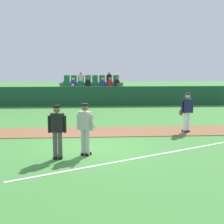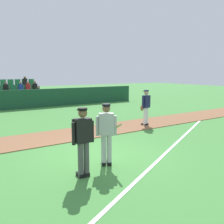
# 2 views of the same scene
# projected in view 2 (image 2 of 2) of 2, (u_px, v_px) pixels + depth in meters

# --- Properties ---
(ground_plane) EXTENTS (80.00, 80.00, 0.00)m
(ground_plane) POSITION_uv_depth(u_px,v_px,m) (98.00, 155.00, 7.80)
(ground_plane) COLOR #42843A
(infield_dirt_path) EXTENTS (28.00, 2.15, 0.03)m
(infield_dirt_path) POSITION_uv_depth(u_px,v_px,m) (63.00, 135.00, 10.17)
(infield_dirt_path) COLOR brown
(infield_dirt_path) RESTS_ON ground
(foul_line_chalk) EXTENTS (10.68, 5.65, 0.01)m
(foul_line_chalk) POSITION_uv_depth(u_px,v_px,m) (175.00, 144.00, 9.00)
(foul_line_chalk) COLOR white
(foul_line_chalk) RESTS_ON ground
(dugout_fence) EXTENTS (20.00, 0.16, 1.38)m
(dugout_fence) POSITION_uv_depth(u_px,v_px,m) (16.00, 100.00, 17.39)
(dugout_fence) COLOR #19472D
(dugout_fence) RESTS_ON ground
(stadium_bleachers) EXTENTS (5.00, 2.95, 2.30)m
(stadium_bleachers) POSITION_uv_depth(u_px,v_px,m) (11.00, 98.00, 18.96)
(stadium_bleachers) COLOR slate
(stadium_bleachers) RESTS_ON ground
(batter_grey_jersey) EXTENTS (0.63, 0.80, 1.76)m
(batter_grey_jersey) POSITION_uv_depth(u_px,v_px,m) (107.00, 132.00, 6.80)
(batter_grey_jersey) COLOR #B2B2B2
(batter_grey_jersey) RESTS_ON ground
(umpire_home_plate) EXTENTS (0.59, 0.31, 1.76)m
(umpire_home_plate) POSITION_uv_depth(u_px,v_px,m) (83.00, 138.00, 6.05)
(umpire_home_plate) COLOR #4C4C4C
(umpire_home_plate) RESTS_ON ground
(runner_navy_jersey) EXTENTS (0.67, 0.37, 1.76)m
(runner_navy_jersey) POSITION_uv_depth(u_px,v_px,m) (146.00, 106.00, 11.99)
(runner_navy_jersey) COLOR white
(runner_navy_jersey) RESTS_ON ground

